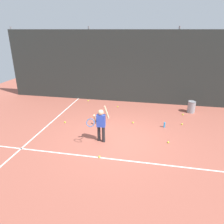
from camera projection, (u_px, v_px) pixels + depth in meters
ground_plane at (116, 138)px, 7.88m from camera, size 20.00×20.00×0.00m
court_line_baseline at (108, 159)px, 6.62m from camera, size 9.00×0.05×0.00m
court_line_sideline at (53, 121)px, 9.35m from camera, size 0.05×9.00×0.00m
back_fence_windscreen at (131, 68)px, 11.16m from camera, size 13.83×0.08×3.77m
fence_post_0 at (16, 62)px, 12.43m from camera, size 0.09×0.09×3.92m
fence_post_1 at (90, 65)px, 11.61m from camera, size 0.09×0.09×3.92m
fence_post_2 at (175, 67)px, 10.78m from camera, size 0.09×0.09×3.92m
tennis_player at (101, 123)px, 7.39m from camera, size 0.70×0.60×1.35m
ball_hopper at (191, 107)px, 10.21m from camera, size 0.38×0.38×0.56m
water_bottle at (164, 125)px, 8.69m from camera, size 0.07×0.07×0.22m
tennis_ball_0 at (88, 101)px, 11.90m from camera, size 0.07×0.07×0.07m
tennis_ball_1 at (133, 123)px, 9.10m from camera, size 0.07×0.07×0.07m
tennis_ball_2 at (183, 114)px, 9.96m from camera, size 0.07×0.07×0.07m
tennis_ball_3 at (65, 122)px, 9.13m from camera, size 0.07×0.07×0.07m
tennis_ball_4 at (182, 124)px, 8.95m from camera, size 0.07×0.07×0.07m
tennis_ball_5 at (99, 157)px, 6.66m from camera, size 0.07×0.07×0.07m
tennis_ball_6 at (168, 142)px, 7.51m from camera, size 0.07×0.07×0.07m
tennis_ball_7 at (118, 107)px, 10.97m from camera, size 0.07×0.07×0.07m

